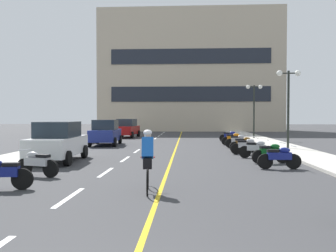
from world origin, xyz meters
The scene contains 32 objects.
ground_plane centered at (0.00, 21.00, 0.00)m, with size 140.00×140.00×0.00m, color #38383A.
curb_left centered at (-7.20, 24.00, 0.06)m, with size 2.40×72.00×0.12m, color #B7B2A8.
curb_right centered at (7.20, 24.00, 0.06)m, with size 2.40×72.00×0.12m, color #B7B2A8.
lane_dash_1 centered at (-2.00, 6.00, 0.00)m, with size 0.14×2.20×0.01m, color silver.
lane_dash_2 centered at (-2.00, 10.00, 0.00)m, with size 0.14×2.20×0.01m, color silver.
lane_dash_3 centered at (-2.00, 14.00, 0.00)m, with size 0.14×2.20×0.01m, color silver.
lane_dash_4 centered at (-2.00, 18.00, 0.00)m, with size 0.14×2.20×0.01m, color silver.
lane_dash_5 centered at (-2.00, 22.00, 0.00)m, with size 0.14×2.20×0.01m, color silver.
lane_dash_6 centered at (-2.00, 26.00, 0.00)m, with size 0.14×2.20×0.01m, color silver.
lane_dash_7 centered at (-2.00, 30.00, 0.00)m, with size 0.14×2.20×0.01m, color silver.
lane_dash_8 centered at (-2.00, 34.00, 0.00)m, with size 0.14×2.20×0.01m, color silver.
lane_dash_9 centered at (-2.00, 38.00, 0.00)m, with size 0.14×2.20×0.01m, color silver.
lane_dash_10 centered at (-2.00, 42.00, 0.00)m, with size 0.14×2.20×0.01m, color silver.
lane_dash_11 centered at (-2.00, 46.00, 0.00)m, with size 0.14×2.20×0.01m, color silver.
centre_line_yellow centered at (0.25, 24.00, 0.00)m, with size 0.12×66.00×0.01m, color gold.
office_building centered at (1.37, 48.91, 8.49)m, with size 25.66×7.95×16.99m.
street_lamp_mid centered at (7.17, 19.17, 3.64)m, with size 1.46×0.36×4.76m.
street_lamp_far centered at (7.01, 29.39, 3.65)m, with size 1.46×0.36×4.79m.
parked_car_near centered at (-4.88, 12.91, 0.92)m, with size 2.07×4.27×1.82m.
parked_car_mid centered at (-4.87, 22.15, 0.92)m, with size 2.12×4.29×1.82m.
parked_car_far centered at (-4.92, 31.36, 0.92)m, with size 2.18×4.32×1.82m.
motorcycle_1 centered at (-4.19, 6.77, 0.47)m, with size 1.70×0.60×0.92m.
motorcycle_2 centered at (-4.14, 8.97, 0.47)m, with size 1.66×0.74×0.92m.
motorcycle_3 centered at (4.59, 11.15, 0.47)m, with size 1.70×0.60×0.92m.
motorcycle_4 centered at (4.65, 12.82, 0.47)m, with size 1.69×0.62×0.92m.
motorcycle_5 centered at (4.40, 14.73, 0.47)m, with size 1.69×0.60×0.92m.
motorcycle_6 centered at (4.20, 16.37, 0.47)m, with size 1.70×0.60×0.92m.
motorcycle_7 centered at (4.27, 17.87, 0.47)m, with size 1.68×0.65×0.92m.
motorcycle_8 centered at (4.33, 20.43, 0.47)m, with size 1.70×0.60×0.92m.
motorcycle_9 centered at (4.29, 22.55, 0.47)m, with size 1.70×0.60×0.92m.
motorcycle_10 centered at (4.43, 25.67, 0.47)m, with size 1.67×0.70×0.92m.
cyclist_rider centered at (-0.09, 6.84, 0.89)m, with size 0.43×1.77×1.71m.
Camera 1 is at (0.99, -2.72, 2.06)m, focal length 37.56 mm.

